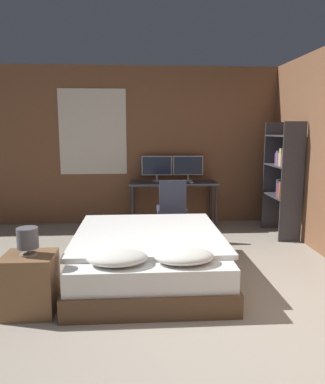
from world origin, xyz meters
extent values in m
plane|color=#9E9384|center=(0.00, 0.00, 0.00)|extent=(20.00, 20.00, 0.00)
cube|color=brown|center=(0.00, 3.82, 1.35)|extent=(12.00, 0.06, 2.70)
cube|color=silver|center=(-1.38, 3.78, 1.60)|extent=(1.14, 0.01, 1.44)
cube|color=black|center=(-1.38, 3.79, 1.60)|extent=(1.06, 0.01, 1.36)
cube|color=brown|center=(-0.50, 1.29, 0.11)|extent=(1.60, 2.06, 0.22)
cube|color=white|center=(-0.50, 1.29, 0.33)|extent=(1.54, 2.00, 0.22)
cube|color=white|center=(-0.50, 1.41, 0.47)|extent=(1.64, 1.73, 0.05)
ellipsoid|color=silver|center=(-0.80, 0.51, 0.51)|extent=(0.55, 0.38, 0.13)
ellipsoid|color=silver|center=(-0.20, 0.51, 0.51)|extent=(0.55, 0.38, 0.13)
cube|color=brown|center=(-1.59, 0.52, 0.27)|extent=(0.45, 0.40, 0.55)
cylinder|color=gray|center=(-1.59, 0.52, 0.55)|extent=(0.15, 0.15, 0.01)
cylinder|color=gray|center=(-1.59, 0.52, 0.59)|extent=(0.02, 0.02, 0.05)
cylinder|color=#4C4C51|center=(-1.59, 0.52, 0.70)|extent=(0.19, 0.19, 0.18)
cube|color=#38383D|center=(-0.02, 3.47, 0.75)|extent=(1.47, 0.57, 0.03)
cylinder|color=#2D2D33|center=(-0.71, 3.24, 0.37)|extent=(0.05, 0.05, 0.73)
cylinder|color=#2D2D33|center=(0.67, 3.24, 0.37)|extent=(0.05, 0.05, 0.73)
cylinder|color=#2D2D33|center=(-0.71, 3.70, 0.37)|extent=(0.05, 0.05, 0.73)
cylinder|color=#2D2D33|center=(0.67, 3.70, 0.37)|extent=(0.05, 0.05, 0.73)
cylinder|color=#B7B7BC|center=(-0.29, 3.65, 0.77)|extent=(0.16, 0.16, 0.01)
cylinder|color=#B7B7BC|center=(-0.29, 3.65, 0.82)|extent=(0.03, 0.03, 0.09)
cube|color=#B7B7BC|center=(-0.29, 3.65, 1.03)|extent=(0.52, 0.03, 0.33)
cube|color=#232D42|center=(-0.29, 3.64, 1.03)|extent=(0.49, 0.00, 0.30)
cylinder|color=#B7B7BC|center=(0.25, 3.65, 0.77)|extent=(0.16, 0.16, 0.01)
cylinder|color=#B7B7BC|center=(0.25, 3.65, 0.82)|extent=(0.03, 0.03, 0.09)
cube|color=#B7B7BC|center=(0.25, 3.65, 1.03)|extent=(0.52, 0.03, 0.33)
cube|color=#232D42|center=(0.25, 3.64, 1.03)|extent=(0.49, 0.00, 0.30)
cube|color=#B7B7BC|center=(-0.02, 3.29, 0.77)|extent=(0.38, 0.13, 0.02)
ellipsoid|color=#B7B7BC|center=(0.26, 3.29, 0.78)|extent=(0.07, 0.05, 0.04)
cylinder|color=black|center=(-0.11, 2.84, 0.02)|extent=(0.52, 0.52, 0.04)
cylinder|color=gray|center=(-0.11, 2.84, 0.22)|extent=(0.05, 0.05, 0.35)
cube|color=#33384C|center=(-0.11, 2.84, 0.43)|extent=(0.44, 0.44, 0.07)
cube|color=#33384C|center=(-0.11, 2.65, 0.68)|extent=(0.40, 0.05, 0.45)
cube|color=#333338|center=(1.61, 2.49, 0.88)|extent=(0.33, 0.02, 1.76)
cube|color=#333338|center=(1.61, 3.27, 0.88)|extent=(0.33, 0.02, 1.76)
cube|color=#333338|center=(1.61, 2.88, 0.61)|extent=(0.33, 0.76, 0.02)
cube|color=#333338|center=(1.61, 2.88, 1.09)|extent=(0.33, 0.76, 0.02)
cube|color=#333338|center=(1.61, 2.88, 1.55)|extent=(0.33, 0.76, 0.02)
cube|color=#337042|center=(1.61, 2.52, 0.72)|extent=(0.27, 0.02, 0.19)
cube|color=orange|center=(1.61, 2.55, 0.72)|extent=(0.27, 0.02, 0.19)
cube|color=#28282D|center=(1.61, 2.58, 0.74)|extent=(0.27, 0.03, 0.22)
cube|color=orange|center=(1.61, 2.62, 0.75)|extent=(0.27, 0.02, 0.24)
cube|color=#B2332D|center=(1.61, 2.66, 0.75)|extent=(0.27, 0.03, 0.25)
cube|color=#B2332D|center=(1.61, 2.70, 0.74)|extent=(0.27, 0.02, 0.22)
cube|color=#2D4784|center=(1.61, 2.73, 0.76)|extent=(0.27, 0.04, 0.27)
cube|color=#28282D|center=(1.61, 2.53, 1.20)|extent=(0.27, 0.03, 0.20)
cube|color=teal|center=(1.61, 2.57, 1.22)|extent=(0.27, 0.04, 0.24)
cube|color=#7A387F|center=(1.61, 2.61, 1.20)|extent=(0.27, 0.03, 0.19)
cube|color=gold|center=(1.61, 2.64, 1.23)|extent=(0.27, 0.03, 0.27)
cube|color=#BCB29E|center=(1.61, 2.68, 1.23)|extent=(0.27, 0.04, 0.26)
cube|color=gold|center=(1.61, 2.72, 1.20)|extent=(0.27, 0.03, 0.20)
cube|color=#7A387F|center=(1.61, 2.76, 1.21)|extent=(0.27, 0.03, 0.21)
cube|color=teal|center=(1.61, 2.80, 1.21)|extent=(0.27, 0.03, 0.22)
cube|color=#7A387F|center=(1.61, 2.85, 1.19)|extent=(0.27, 0.04, 0.19)
camera|label=1|loc=(-0.60, -2.73, 1.65)|focal=35.00mm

